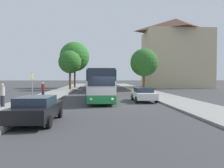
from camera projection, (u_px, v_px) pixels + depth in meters
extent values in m
plane|color=#38383A|center=(109.00, 107.00, 17.80)|extent=(300.00, 300.00, 0.00)
cube|color=gray|center=(21.00, 107.00, 17.34)|extent=(4.00, 120.00, 0.15)
cube|color=gray|center=(192.00, 106.00, 18.26)|extent=(4.00, 120.00, 0.15)
cube|color=#C6B28E|center=(176.00, 60.00, 51.86)|extent=(14.44, 10.35, 13.21)
pyramid|color=#513328|center=(176.00, 25.00, 51.61)|extent=(14.44, 10.35, 3.10)
cube|color=#238942|center=(101.00, 94.00, 23.33)|extent=(2.45, 11.53, 0.70)
cube|color=silver|center=(101.00, 86.00, 23.30)|extent=(2.45, 11.53, 1.16)
cube|color=#232D3D|center=(101.00, 76.00, 23.27)|extent=(2.47, 11.30, 0.95)
cube|color=silver|center=(101.00, 71.00, 23.25)|extent=(2.40, 11.30, 0.12)
cube|color=#232D3D|center=(102.00, 77.00, 17.50)|extent=(2.19, 0.06, 1.45)
sphere|color=#F4EAC1|center=(91.00, 99.00, 17.48)|extent=(0.24, 0.24, 0.24)
sphere|color=#F4EAC1|center=(112.00, 99.00, 17.59)|extent=(0.24, 0.24, 0.24)
cylinder|color=black|center=(88.00, 99.00, 19.80)|extent=(0.30, 1.00, 1.00)
cylinder|color=black|center=(114.00, 98.00, 19.97)|extent=(0.30, 1.00, 1.00)
cylinder|color=black|center=(90.00, 93.00, 26.70)|extent=(0.30, 1.00, 1.00)
cylinder|color=black|center=(110.00, 93.00, 26.86)|extent=(0.30, 1.00, 1.00)
cube|color=#2D2D2D|center=(100.00, 88.00, 37.94)|extent=(2.96, 11.60, 0.70)
cube|color=yellow|center=(100.00, 81.00, 37.90)|extent=(2.96, 11.60, 1.52)
cube|color=#232D3D|center=(100.00, 74.00, 37.87)|extent=(2.97, 11.38, 0.95)
cube|color=yellow|center=(100.00, 71.00, 37.85)|extent=(2.90, 11.37, 0.12)
cube|color=#232D3D|center=(102.00, 75.00, 32.12)|extent=(2.25, 0.15, 1.45)
sphere|color=#F4EAC1|center=(96.00, 89.00, 32.07)|extent=(0.24, 0.24, 0.24)
sphere|color=#F4EAC1|center=(108.00, 89.00, 32.26)|extent=(0.24, 0.24, 0.24)
cylinder|color=black|center=(93.00, 90.00, 34.38)|extent=(0.34, 1.01, 1.00)
cylinder|color=black|center=(109.00, 89.00, 34.64)|extent=(0.34, 1.01, 1.00)
cylinder|color=black|center=(92.00, 87.00, 41.24)|extent=(0.34, 1.01, 1.00)
cylinder|color=black|center=(105.00, 87.00, 41.51)|extent=(0.34, 1.01, 1.00)
cube|color=#2D519E|center=(100.00, 85.00, 51.07)|extent=(2.76, 10.48, 0.70)
cube|color=silver|center=(100.00, 80.00, 51.03)|extent=(2.76, 10.48, 1.45)
cube|color=#232D3D|center=(100.00, 75.00, 51.00)|extent=(2.78, 10.27, 0.95)
cube|color=silver|center=(100.00, 73.00, 50.98)|extent=(2.70, 10.27, 0.12)
cube|color=#232D3D|center=(101.00, 76.00, 45.79)|extent=(2.19, 0.13, 1.45)
sphere|color=#F4EAC1|center=(97.00, 86.00, 45.76)|extent=(0.24, 0.24, 0.24)
sphere|color=#F4EAC1|center=(105.00, 86.00, 45.92)|extent=(0.24, 0.24, 0.24)
cylinder|color=black|center=(95.00, 86.00, 47.85)|extent=(0.33, 1.01, 1.00)
cylinder|color=black|center=(106.00, 86.00, 48.08)|extent=(0.33, 1.01, 1.00)
cylinder|color=black|center=(95.00, 85.00, 54.06)|extent=(0.33, 1.01, 1.00)
cylinder|color=black|center=(105.00, 85.00, 54.29)|extent=(0.33, 1.01, 1.00)
cube|color=black|center=(37.00, 111.00, 11.76)|extent=(2.02, 4.51, 0.67)
cube|color=#232D3D|center=(36.00, 101.00, 11.57)|extent=(1.74, 2.36, 0.45)
cylinder|color=black|center=(28.00, 113.00, 13.11)|extent=(0.21, 0.62, 0.62)
cylinder|color=black|center=(60.00, 112.00, 13.20)|extent=(0.21, 0.62, 0.62)
cylinder|color=black|center=(8.00, 122.00, 10.35)|extent=(0.21, 0.62, 0.62)
cylinder|color=black|center=(49.00, 122.00, 10.43)|extent=(0.21, 0.62, 0.62)
cube|color=silver|center=(144.00, 95.00, 22.01)|extent=(1.99, 4.49, 0.62)
cube|color=#232D3D|center=(143.00, 90.00, 22.17)|extent=(1.72, 2.35, 0.45)
cylinder|color=black|center=(156.00, 100.00, 20.68)|extent=(0.21, 0.62, 0.62)
cylinder|color=black|center=(136.00, 100.00, 20.60)|extent=(0.21, 0.62, 0.62)
cylinder|color=black|center=(150.00, 97.00, 23.44)|extent=(0.21, 0.62, 0.62)
cylinder|color=black|center=(132.00, 97.00, 23.36)|extent=(0.21, 0.62, 0.62)
cylinder|color=gray|center=(32.00, 87.00, 20.15)|extent=(0.08, 0.08, 2.73)
cube|color=yellow|center=(32.00, 76.00, 20.11)|extent=(0.03, 0.45, 0.60)
cylinder|color=#23232D|center=(2.00, 101.00, 17.03)|extent=(0.30, 0.30, 0.86)
cylinder|color=#B2A899|center=(2.00, 91.00, 17.01)|extent=(0.36, 0.36, 0.71)
sphere|color=tan|center=(2.00, 85.00, 16.99)|extent=(0.23, 0.23, 0.23)
cylinder|color=#23232D|center=(43.00, 94.00, 23.88)|extent=(0.30, 0.30, 0.83)
cylinder|color=maroon|center=(43.00, 87.00, 23.85)|extent=(0.36, 0.36, 0.69)
sphere|color=tan|center=(43.00, 83.00, 23.84)|extent=(0.22, 0.22, 0.22)
cylinder|color=#513D23|center=(70.00, 80.00, 41.35)|extent=(0.40, 0.40, 3.56)
sphere|color=#286023|center=(70.00, 62.00, 41.24)|extent=(4.30, 4.30, 4.30)
cylinder|color=#47331E|center=(75.00, 77.00, 49.75)|extent=(0.40, 0.40, 4.46)
sphere|color=#2D7028|center=(75.00, 57.00, 49.60)|extent=(6.71, 6.71, 6.71)
cylinder|color=#513D23|center=(144.00, 81.00, 40.04)|extent=(0.40, 0.40, 3.08)
sphere|color=#286023|center=(144.00, 63.00, 39.94)|extent=(5.08, 5.08, 5.08)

